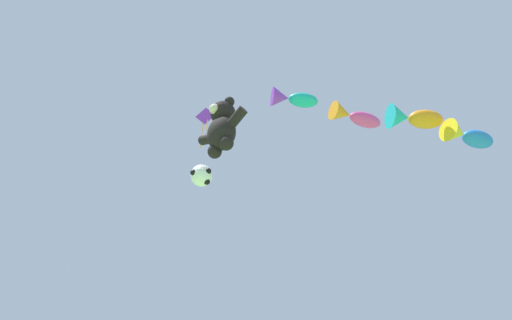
% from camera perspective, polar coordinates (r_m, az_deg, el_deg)
% --- Properties ---
extents(teddy_bear_kite, '(2.30, 1.01, 2.33)m').
position_cam_1_polar(teddy_bear_kite, '(13.60, -4.91, 4.74)').
color(teddy_bear_kite, black).
extents(soccer_ball_kite, '(0.80, 0.79, 0.73)m').
position_cam_1_polar(soccer_ball_kite, '(13.09, -7.75, -2.21)').
color(soccer_ball_kite, white).
extents(fish_kite_teal, '(1.47, 1.72, 0.70)m').
position_cam_1_polar(fish_kite_teal, '(14.36, 5.14, 8.71)').
color(fish_kite_teal, '#19ADB2').
extents(fish_kite_magenta, '(1.37, 2.06, 0.72)m').
position_cam_1_polar(fish_kite_magenta, '(14.87, 13.76, 6.07)').
color(fish_kite_magenta, '#E53F9E').
extents(fish_kite_tangerine, '(1.94, 2.16, 0.96)m').
position_cam_1_polar(fish_kite_tangerine, '(16.05, 21.45, 5.59)').
color(fish_kite_tangerine, orange).
extents(fish_kite_cobalt, '(1.56, 2.26, 0.90)m').
position_cam_1_polar(fish_kite_cobalt, '(17.03, 27.90, 3.07)').
color(fish_kite_cobalt, blue).
extents(diamond_kite, '(0.73, 0.56, 2.21)m').
position_cam_1_polar(diamond_kite, '(17.37, -7.29, 5.73)').
color(diamond_kite, purple).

